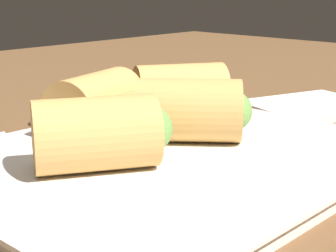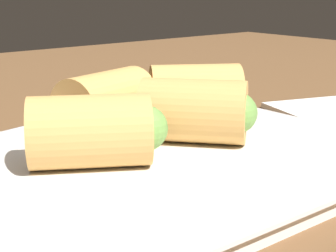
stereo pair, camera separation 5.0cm
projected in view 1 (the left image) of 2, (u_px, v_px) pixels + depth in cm
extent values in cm
cube|color=brown|center=(118.00, 186.00, 41.14)|extent=(180.00, 140.00, 2.00)
cube|color=white|center=(168.00, 164.00, 41.08)|extent=(30.58, 25.20, 1.20)
cube|color=white|center=(168.00, 154.00, 40.89)|extent=(31.81, 26.21, 0.30)
cylinder|color=#DBA356|center=(189.00, 110.00, 43.02)|extent=(8.84, 9.24, 4.87)
sphere|color=#6B9E47|center=(231.00, 111.00, 42.82)|extent=(3.17, 3.17, 3.17)
cylinder|color=#DBA356|center=(96.00, 103.00, 45.53)|extent=(9.01, 6.89, 4.87)
sphere|color=beige|center=(117.00, 96.00, 48.33)|extent=(3.17, 3.17, 3.17)
cylinder|color=#DBA356|center=(96.00, 134.00, 36.47)|extent=(9.34, 8.27, 4.87)
sphere|color=#6B9E47|center=(144.00, 130.00, 37.33)|extent=(3.17, 3.17, 3.17)
cylinder|color=#DBA356|center=(180.00, 91.00, 50.40)|extent=(9.34, 8.36, 4.87)
sphere|color=#B23D2D|center=(215.00, 89.00, 51.19)|extent=(3.17, 3.17, 3.17)
ellipsoid|color=#B2B2B7|center=(46.00, 118.00, 54.71)|extent=(3.85, 3.26, 1.17)
cube|color=white|center=(315.00, 107.00, 60.66)|extent=(15.75, 14.51, 0.60)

